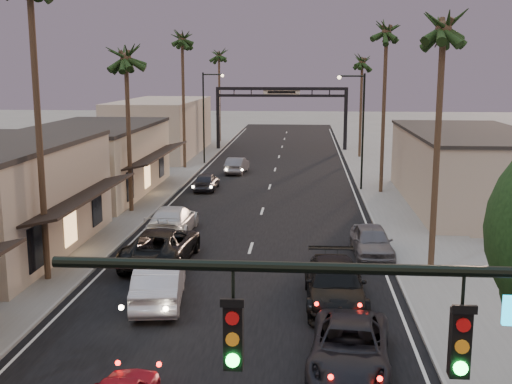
% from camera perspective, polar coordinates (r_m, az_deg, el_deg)
% --- Properties ---
extents(ground, '(200.00, 200.00, 0.00)m').
position_cam_1_polar(ground, '(45.68, 0.81, -0.90)').
color(ground, slate).
rests_on(ground, ground).
extents(road, '(14.00, 120.00, 0.02)m').
position_cam_1_polar(road, '(50.57, 1.16, 0.26)').
color(road, black).
rests_on(road, ground).
extents(sidewalk_left, '(5.00, 92.00, 0.12)m').
position_cam_1_polar(sidewalk_left, '(58.68, -7.75, 1.70)').
color(sidewalk_left, slate).
rests_on(sidewalk_left, ground).
extents(sidewalk_right, '(5.00, 92.00, 0.12)m').
position_cam_1_polar(sidewalk_right, '(57.77, 11.02, 1.45)').
color(sidewalk_right, slate).
rests_on(sidewalk_right, ground).
extents(storefront_far, '(8.00, 16.00, 5.00)m').
position_cam_1_polar(storefront_far, '(49.70, -14.18, 2.66)').
color(storefront_far, '#BDAC90').
rests_on(storefront_far, ground).
extents(storefront_dist, '(8.00, 20.00, 6.00)m').
position_cam_1_polar(storefront_dist, '(71.67, -8.38, 5.71)').
color(storefront_dist, '#A19381').
rests_on(storefront_dist, ground).
extents(building_right, '(8.00, 18.00, 5.00)m').
position_cam_1_polar(building_right, '(46.52, 18.31, 1.89)').
color(building_right, '#A19381').
rests_on(building_right, ground).
extents(traffic_signal, '(8.51, 0.22, 7.80)m').
position_cam_1_polar(traffic_signal, '(10.04, 21.46, -14.95)').
color(traffic_signal, black).
rests_on(traffic_signal, ground).
extents(arch, '(15.20, 0.40, 7.27)m').
position_cam_1_polar(arch, '(74.77, 2.28, 7.97)').
color(arch, black).
rests_on(arch, ground).
extents(streetlight_right, '(2.13, 0.30, 9.00)m').
position_cam_1_polar(streetlight_right, '(49.96, 9.18, 6.16)').
color(streetlight_right, black).
rests_on(streetlight_right, ground).
extents(streetlight_left, '(2.13, 0.30, 9.00)m').
position_cam_1_polar(streetlight_left, '(63.50, -4.44, 7.24)').
color(streetlight_left, black).
rests_on(streetlight_left, ground).
extents(palm_lc, '(3.20, 3.20, 12.20)m').
position_cam_1_polar(palm_lc, '(42.21, -11.52, 12.22)').
color(palm_lc, '#38281C').
rests_on(palm_lc, ground).
extents(palm_ld, '(3.20, 3.20, 14.20)m').
position_cam_1_polar(palm_ld, '(60.78, -6.59, 13.73)').
color(palm_ld, '#38281C').
rests_on(palm_ld, ground).
extents(palm_ra, '(3.20, 3.20, 13.20)m').
position_cam_1_polar(palm_ra, '(29.29, 16.37, 14.60)').
color(palm_ra, '#38281C').
rests_on(palm_ra, ground).
extents(palm_rb, '(3.20, 3.20, 14.20)m').
position_cam_1_polar(palm_rb, '(49.07, 11.55, 14.28)').
color(palm_rb, '#38281C').
rests_on(palm_rb, ground).
extents(palm_rc, '(3.20, 3.20, 12.20)m').
position_cam_1_polar(palm_rc, '(68.88, 9.44, 11.69)').
color(palm_rc, '#38281C').
rests_on(palm_rc, ground).
extents(palm_far, '(3.20, 3.20, 13.20)m').
position_cam_1_polar(palm_far, '(83.39, -3.32, 12.32)').
color(palm_far, '#38281C').
rests_on(palm_far, ground).
extents(oncoming_pickup, '(3.14, 6.41, 1.75)m').
position_cam_1_polar(oncoming_pickup, '(31.69, -8.37, -4.71)').
color(oncoming_pickup, black).
rests_on(oncoming_pickup, ground).
extents(oncoming_silver, '(2.46, 5.37, 1.71)m').
position_cam_1_polar(oncoming_silver, '(26.33, -8.61, -8.02)').
color(oncoming_silver, '#ADADB3').
rests_on(oncoming_silver, ground).
extents(oncoming_white, '(2.33, 5.68, 1.65)m').
position_cam_1_polar(oncoming_white, '(37.03, -7.42, -2.49)').
color(oncoming_white, beige).
rests_on(oncoming_white, ground).
extents(oncoming_dgrey, '(1.68, 4.15, 1.41)m').
position_cam_1_polar(oncoming_dgrey, '(50.18, -4.44, 0.96)').
color(oncoming_dgrey, black).
rests_on(oncoming_dgrey, ground).
extents(oncoming_grey_far, '(1.89, 4.51, 1.45)m').
position_cam_1_polar(oncoming_grey_far, '(58.26, -1.72, 2.39)').
color(oncoming_grey_far, '#56555B').
rests_on(oncoming_grey_far, ground).
extents(curbside_near, '(2.98, 5.57, 1.49)m').
position_cam_1_polar(curbside_near, '(20.90, 8.33, -13.50)').
color(curbside_near, black).
rests_on(curbside_near, ground).
extents(curbside_black, '(2.51, 5.90, 1.70)m').
position_cam_1_polar(curbside_black, '(26.12, 7.04, -8.15)').
color(curbside_black, black).
rests_on(curbside_black, ground).
extents(curbside_grey, '(2.10, 4.79, 1.60)m').
position_cam_1_polar(curbside_grey, '(32.83, 10.24, -4.35)').
color(curbside_grey, '#525157').
rests_on(curbside_grey, ground).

